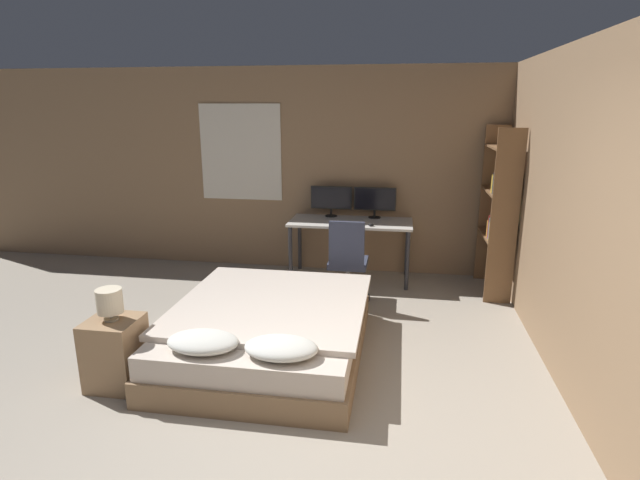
% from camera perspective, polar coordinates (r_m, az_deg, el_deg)
% --- Properties ---
extents(ground_plane, '(20.00, 20.00, 0.00)m').
position_cam_1_polar(ground_plane, '(3.48, -4.16, -24.12)').
color(ground_plane, '#9E9384').
extents(wall_back, '(12.00, 0.08, 2.70)m').
position_cam_1_polar(wall_back, '(6.69, 3.39, 7.80)').
color(wall_back, '#8E7051').
rests_on(wall_back, ground_plane).
extents(wall_side_right, '(0.06, 12.00, 2.70)m').
position_cam_1_polar(wall_side_right, '(4.42, 26.85, 2.35)').
color(wall_side_right, '#8E7051').
rests_on(wall_side_right, ground_plane).
extents(bed, '(1.69, 2.07, 0.55)m').
position_cam_1_polar(bed, '(4.60, -5.83, -10.25)').
color(bed, '#846647').
rests_on(bed, ground_plane).
extents(nightstand, '(0.40, 0.40, 0.57)m').
position_cam_1_polar(nightstand, '(4.42, -22.33, -11.81)').
color(nightstand, '#997551').
rests_on(nightstand, ground_plane).
extents(bedside_lamp, '(0.20, 0.20, 0.26)m').
position_cam_1_polar(bedside_lamp, '(4.25, -22.93, -6.47)').
color(bedside_lamp, gray).
rests_on(bedside_lamp, nightstand).
extents(desk, '(1.56, 0.69, 0.78)m').
position_cam_1_polar(desk, '(6.40, 3.52, 1.40)').
color(desk, beige).
rests_on(desk, ground_plane).
extents(monitor_left, '(0.54, 0.16, 0.40)m').
position_cam_1_polar(monitor_left, '(6.60, 1.30, 4.71)').
color(monitor_left, black).
rests_on(monitor_left, desk).
extents(monitor_right, '(0.54, 0.16, 0.40)m').
position_cam_1_polar(monitor_right, '(6.55, 6.29, 4.54)').
color(monitor_right, black).
rests_on(monitor_right, desk).
extents(keyboard, '(0.37, 0.13, 0.02)m').
position_cam_1_polar(keyboard, '(6.14, 3.31, 1.76)').
color(keyboard, black).
rests_on(keyboard, desk).
extents(computer_mouse, '(0.07, 0.05, 0.04)m').
position_cam_1_polar(computer_mouse, '(6.12, 5.88, 1.74)').
color(computer_mouse, black).
rests_on(computer_mouse, desk).
extents(office_chair, '(0.52, 0.52, 0.98)m').
position_cam_1_polar(office_chair, '(5.74, 3.17, -3.33)').
color(office_chair, black).
rests_on(office_chair, ground_plane).
extents(bookshelf, '(0.30, 0.85, 1.98)m').
position_cam_1_polar(bookshelf, '(6.17, 19.87, 3.67)').
color(bookshelf, brown).
rests_on(bookshelf, ground_plane).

